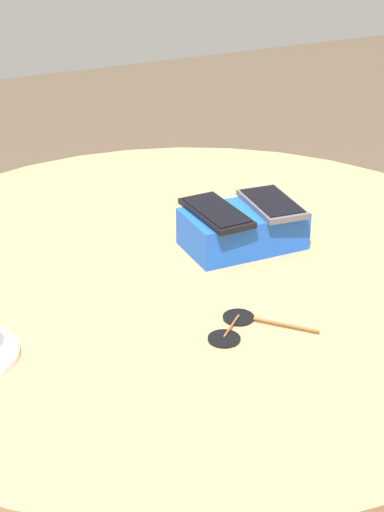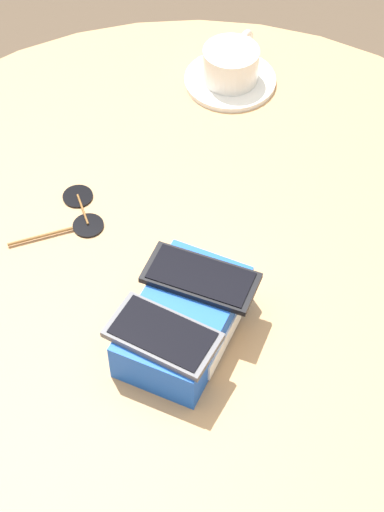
% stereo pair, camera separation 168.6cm
% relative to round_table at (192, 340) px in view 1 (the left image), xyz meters
% --- Properties ---
extents(round_table, '(1.03, 1.03, 0.78)m').
position_rel_round_table_xyz_m(round_table, '(0.00, 0.00, 0.00)').
color(round_table, '#2D2D2D').
rests_on(round_table, ground_plane).
extents(phone_box, '(0.18, 0.11, 0.06)m').
position_rel_round_table_xyz_m(phone_box, '(-0.10, -0.03, 0.15)').
color(phone_box, blue).
rests_on(phone_box, round_table).
extents(phone_gray, '(0.08, 0.13, 0.01)m').
position_rel_round_table_xyz_m(phone_gray, '(-0.15, -0.03, 0.19)').
color(phone_gray, '#515156').
rests_on(phone_gray, phone_box).
extents(phone_black, '(0.07, 0.13, 0.01)m').
position_rel_round_table_xyz_m(phone_black, '(-0.06, -0.04, 0.19)').
color(phone_black, black).
rests_on(phone_black, phone_box).
extents(sunglasses, '(0.14, 0.10, 0.01)m').
position_rel_round_table_xyz_m(sunglasses, '(0.02, 0.17, 0.12)').
color(sunglasses, black).
rests_on(sunglasses, round_table).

